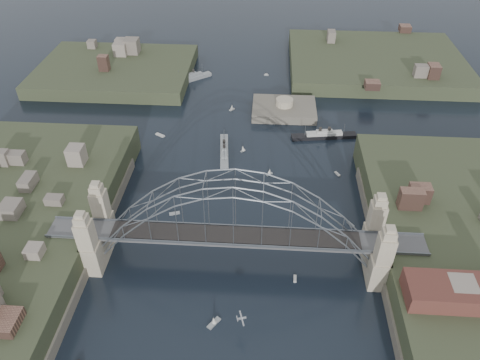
% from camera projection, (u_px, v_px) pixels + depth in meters
% --- Properties ---
extents(ground, '(500.00, 500.00, 0.00)m').
position_uv_depth(ground, '(235.00, 261.00, 106.95)').
color(ground, black).
rests_on(ground, ground).
extents(bridge, '(84.00, 13.80, 24.60)m').
position_uv_depth(bridge, '(234.00, 223.00, 99.34)').
color(bridge, '#525255').
rests_on(bridge, ground).
extents(headland_nw, '(60.00, 45.00, 9.00)m').
position_uv_depth(headland_nw, '(116.00, 75.00, 184.10)').
color(headland_nw, '#323B24').
rests_on(headland_nw, ground).
extents(headland_ne, '(70.00, 55.00, 9.50)m').
position_uv_depth(headland_ne, '(375.00, 66.00, 190.24)').
color(headland_ne, '#323B24').
rests_on(headland_ne, ground).
extents(fort_island, '(22.00, 16.00, 9.40)m').
position_uv_depth(fort_island, '(284.00, 114.00, 161.49)').
color(fort_island, '#5E584C').
rests_on(fort_island, ground).
extents(wharf_shed, '(20.00, 8.00, 4.00)m').
position_uv_depth(wharf_shed, '(458.00, 292.00, 87.49)').
color(wharf_shed, '#592D26').
rests_on(wharf_shed, shore_east).
extents(naval_cruiser_near, '(4.14, 18.12, 5.39)m').
position_uv_depth(naval_cruiser_near, '(224.00, 151.00, 141.28)').
color(naval_cruiser_near, gray).
rests_on(naval_cruiser_near, ground).
extents(naval_cruiser_far, '(15.22, 12.88, 5.93)m').
position_uv_depth(naval_cruiser_far, '(191.00, 78.00, 180.92)').
color(naval_cruiser_far, gray).
rests_on(naval_cruiser_far, ground).
extents(ocean_liner, '(21.37, 5.87, 5.20)m').
position_uv_depth(ocean_liner, '(324.00, 136.00, 148.15)').
color(ocean_liner, black).
rests_on(ocean_liner, ground).
extents(aeroplane, '(2.01, 3.53, 0.52)m').
position_uv_depth(aeroplane, '(241.00, 318.00, 89.21)').
color(aeroplane, '#A9ABB0').
extents(small_boat_a, '(2.91, 1.73, 0.45)m').
position_uv_depth(small_boat_a, '(175.00, 213.00, 119.71)').
color(small_boat_a, beige).
rests_on(small_boat_a, ground).
extents(small_boat_b, '(1.93, 1.90, 2.38)m').
position_uv_depth(small_boat_b, '(269.00, 172.00, 132.51)').
color(small_boat_b, beige).
rests_on(small_boat_b, ground).
extents(small_boat_c, '(2.75, 3.25, 2.38)m').
position_uv_depth(small_boat_c, '(214.00, 322.00, 93.18)').
color(small_boat_c, beige).
rests_on(small_boat_c, ground).
extents(small_boat_d, '(1.73, 2.28, 0.45)m').
position_uv_depth(small_boat_d, '(337.00, 174.00, 133.08)').
color(small_boat_d, beige).
rests_on(small_boat_d, ground).
extents(small_boat_e, '(3.48, 2.70, 0.45)m').
position_uv_depth(small_boat_e, '(160.00, 135.00, 149.55)').
color(small_boat_e, beige).
rests_on(small_boat_e, ground).
extents(small_boat_f, '(1.61, 1.61, 2.38)m').
position_uv_depth(small_boat_f, '(243.00, 149.00, 141.88)').
color(small_boat_f, beige).
rests_on(small_boat_f, ground).
extents(small_boat_h, '(1.95, 1.99, 2.38)m').
position_uv_depth(small_boat_h, '(232.00, 108.00, 162.32)').
color(small_boat_h, beige).
rests_on(small_boat_h, ground).
extents(small_boat_i, '(1.84, 2.18, 0.45)m').
position_uv_depth(small_boat_i, '(350.00, 224.00, 116.46)').
color(small_boat_i, beige).
rests_on(small_boat_i, ground).
extents(small_boat_k, '(1.89, 0.86, 1.43)m').
position_uv_depth(small_boat_k, '(266.00, 75.00, 184.83)').
color(small_boat_k, beige).
rests_on(small_boat_k, ground).
extents(small_boat_l, '(2.45, 3.02, 0.45)m').
position_uv_depth(small_boat_l, '(113.00, 187.00, 128.23)').
color(small_boat_l, beige).
rests_on(small_boat_l, ground).
extents(small_boat_m, '(0.73, 2.02, 0.45)m').
position_uv_depth(small_boat_m, '(295.00, 279.00, 102.63)').
color(small_boat_m, beige).
rests_on(small_boat_m, ground).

